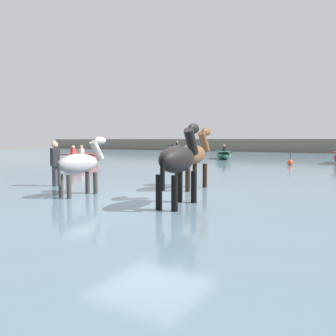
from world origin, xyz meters
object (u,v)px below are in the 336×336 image
boat_distant_west (176,149)px  horse_lead_bay (193,156)px  boat_mid_outer (224,155)px  channel_buoy (290,162)px  horse_flank_grey (80,165)px  horse_trailing_black (179,161)px  boat_near_starboard (82,159)px  person_wading_mid (55,166)px

boat_distant_west → horse_lead_bay: bearing=-59.9°
boat_mid_outer → channel_buoy: bearing=-35.1°
horse_lead_bay → horse_flank_grey: bearing=-127.7°
horse_flank_grey → channel_buoy: 13.66m
horse_trailing_black → boat_near_starboard: horse_trailing_black is taller
horse_lead_bay → boat_near_starboard: bearing=150.6°
boat_near_starboard → person_wading_mid: person_wading_mid is taller
person_wading_mid → horse_flank_grey: bearing=-24.3°
horse_lead_bay → boat_distant_west: (-13.84, 23.84, -0.55)m
boat_mid_outer → person_wading_mid: person_wading_mid is taller
boat_near_starboard → horse_trailing_black: bearing=-36.6°
horse_lead_bay → channel_buoy: bearing=86.7°
boat_mid_outer → person_wading_mid: 16.36m
boat_near_starboard → channel_buoy: bearing=27.0°
boat_near_starboard → boat_distant_west: bearing=102.3°
boat_mid_outer → channel_buoy: 6.58m
boat_mid_outer → channel_buoy: (5.38, -3.78, -0.14)m
horse_flank_grey → boat_near_starboard: horse_flank_grey is taller
horse_lead_bay → horse_trailing_black: (0.86, -2.42, 0.01)m
horse_flank_grey → horse_lead_bay: bearing=52.3°
channel_buoy → horse_flank_grey: bearing=-100.8°
boat_mid_outer → channel_buoy: boat_mid_outer is taller
horse_flank_grey → boat_distant_west: 28.91m
horse_trailing_black → horse_flank_grey: horse_trailing_black is taller
horse_lead_bay → channel_buoy: size_ratio=2.95×
horse_flank_grey → boat_distant_west: size_ratio=0.43×
horse_flank_grey → boat_near_starboard: 11.31m
boat_distant_west → horse_flank_grey: bearing=-65.7°
horse_lead_bay → boat_distant_west: 27.58m
boat_mid_outer → horse_flank_grey: bearing=-80.7°
horse_lead_bay → boat_near_starboard: size_ratio=0.71×
person_wading_mid → boat_mid_outer: bearing=93.2°
horse_flank_grey → channel_buoy: size_ratio=2.54×
horse_flank_grey → horse_trailing_black: bearing=1.6°
horse_lead_bay → boat_mid_outer: bearing=107.9°
horse_flank_grey → channel_buoy: (2.56, 13.41, -0.61)m
horse_trailing_black → horse_flank_grey: bearing=-178.4°
horse_lead_bay → boat_mid_outer: size_ratio=0.65×
horse_lead_bay → person_wading_mid: 4.18m
channel_buoy → boat_mid_outer: bearing=144.9°
horse_flank_grey → boat_mid_outer: bearing=99.3°
boat_distant_west → channel_buoy: 19.41m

